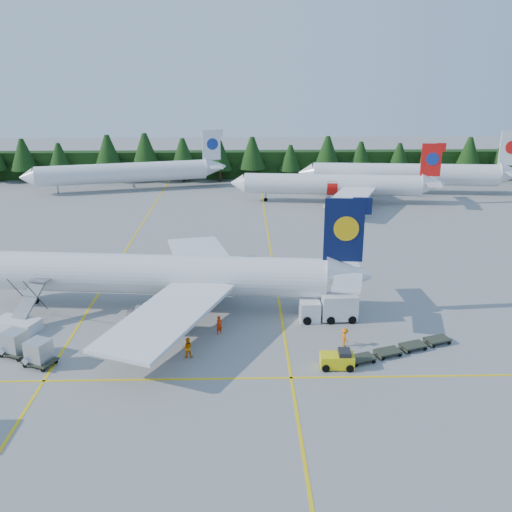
{
  "coord_description": "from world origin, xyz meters",
  "views": [
    {
      "loc": [
        2.14,
        -46.75,
        24.1
      ],
      "look_at": [
        3.65,
        14.98,
        3.5
      ],
      "focal_mm": 40.0,
      "sensor_mm": 36.0,
      "label": 1
    }
  ],
  "objects_px": {
    "airstairs": "(19,321)",
    "service_truck": "(329,307)",
    "airliner_navy": "(150,275)",
    "baggage_tug": "(338,360)",
    "airliner_red": "(329,185)"
  },
  "relations": [
    {
      "from": "airliner_navy",
      "to": "airstairs",
      "type": "bearing_deg",
      "value": -151.56
    },
    {
      "from": "airstairs",
      "to": "service_truck",
      "type": "distance_m",
      "value": 30.1
    },
    {
      "from": "airliner_navy",
      "to": "service_truck",
      "type": "xyz_separation_m",
      "value": [
        18.14,
        -3.65,
        -2.27
      ]
    },
    {
      "from": "airliner_navy",
      "to": "airliner_red",
      "type": "relative_size",
      "value": 1.09
    },
    {
      "from": "airstairs",
      "to": "airliner_red",
      "type": "bearing_deg",
      "value": 73.35
    },
    {
      "from": "service_truck",
      "to": "baggage_tug",
      "type": "xyz_separation_m",
      "value": [
        -0.58,
        -9.48,
        -0.61
      ]
    },
    {
      "from": "service_truck",
      "to": "baggage_tug",
      "type": "relative_size",
      "value": 1.99
    },
    {
      "from": "airstairs",
      "to": "service_truck",
      "type": "bearing_deg",
      "value": 21.21
    },
    {
      "from": "airliner_red",
      "to": "service_truck",
      "type": "height_order",
      "value": "airliner_red"
    },
    {
      "from": "airliner_navy",
      "to": "airstairs",
      "type": "relative_size",
      "value": 6.45
    },
    {
      "from": "airliner_red",
      "to": "airstairs",
      "type": "distance_m",
      "value": 64.94
    },
    {
      "from": "airliner_red",
      "to": "baggage_tug",
      "type": "bearing_deg",
      "value": -91.56
    },
    {
      "from": "airliner_navy",
      "to": "airliner_red",
      "type": "distance_m",
      "value": 54.36
    },
    {
      "from": "airliner_navy",
      "to": "baggage_tug",
      "type": "distance_m",
      "value": 22.11
    },
    {
      "from": "airliner_navy",
      "to": "airstairs",
      "type": "height_order",
      "value": "airliner_navy"
    }
  ]
}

